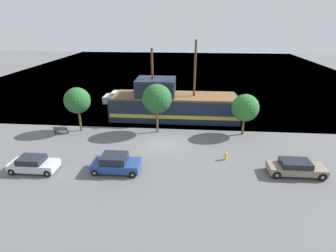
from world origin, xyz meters
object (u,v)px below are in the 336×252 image
Objects in this scene: pirate_ship at (173,104)px; parked_car_curb_front at (33,164)px; fire_hydrant at (226,156)px; moored_boat_dockside at (122,98)px; parked_car_curb_mid at (116,163)px; bench_promenade_east at (61,130)px; parked_car_curb_rear at (296,167)px.

pirate_ship is 4.44× the size of parked_car_curb_front.
pirate_ship is 23.02× the size of fire_hydrant.
pirate_ship reaches higher than moored_boat_dockside.
moored_boat_dockside is 1.42× the size of parked_car_curb_front.
pirate_ship is 14.19m from parked_car_curb_mid.
bench_promenade_east is at bearing -107.68° from moored_boat_dockside.
parked_car_curb_mid is 5.31× the size of fire_hydrant.
pirate_ship is at bearing 130.72° from parked_car_curb_rear.
parked_car_curb_rear is (11.07, -12.86, -1.24)m from pirate_ship.
pirate_ship is 3.85× the size of parked_car_curb_rear.
fire_hydrant is (5.56, -10.77, -1.50)m from pirate_ship.
pirate_ship is at bearing 26.75° from bench_promenade_east.
parked_car_curb_front is (-2.67, -20.34, 0.00)m from moored_boat_dockside.
pirate_ship is at bearing 51.82° from parked_car_curb_front.
parked_car_curb_front is 0.98× the size of parked_car_curb_mid.
bench_promenade_east is at bearing 164.26° from parked_car_curb_rear.
pirate_ship is 13.96m from bench_promenade_east.
bench_promenade_east is (-12.40, -6.25, -1.48)m from pirate_ship.
bench_promenade_east is at bearing 165.85° from fire_hydrant.
parked_car_curb_mid is 2.46× the size of bench_promenade_east.
pirate_ship reaches higher than fire_hydrant.
bench_promenade_east is (-1.31, 7.85, -0.23)m from parked_car_curb_front.
moored_boat_dockside is 7.34× the size of fire_hydrant.
moored_boat_dockside is 20.51m from parked_car_curb_front.
parked_car_curb_front is at bearing -175.43° from parked_car_curb_mid.
moored_boat_dockside reaches higher than parked_car_curb_mid.
parked_car_curb_mid is at bearing -177.43° from parked_car_curb_rear.
fire_hydrant is (13.97, -17.01, -0.26)m from moored_boat_dockside.
fire_hydrant is at bearing 159.26° from parked_car_curb_rear.
moored_boat_dockside is at bearing 129.40° from fire_hydrant.
parked_car_curb_rear is (19.49, -19.10, 0.01)m from moored_boat_dockside.
parked_car_curb_front is at bearing -97.48° from moored_boat_dockside.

